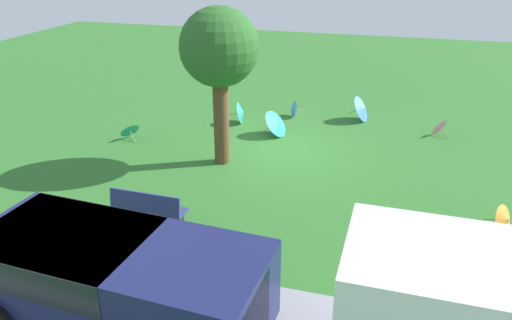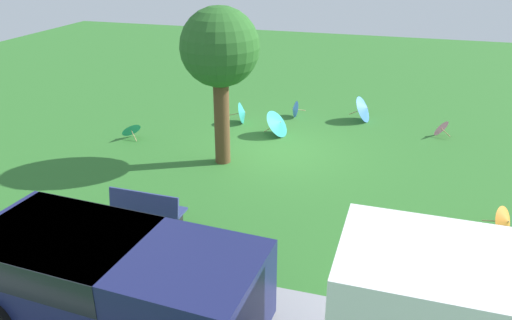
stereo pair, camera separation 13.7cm
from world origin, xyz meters
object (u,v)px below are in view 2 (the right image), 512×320
at_px(parasol_blue_0, 294,109).
at_px(parasol_blue_1, 365,109).
at_px(shade_tree, 220,51).
at_px(parasol_teal_2, 279,123).
at_px(parasol_teal_1, 243,113).
at_px(van_dark, 107,275).
at_px(parasol_teal_0, 131,129).
at_px(park_bench, 147,208).
at_px(parasol_orange_0, 506,221).
at_px(parasol_pink_0, 440,127).

xyz_separation_m(parasol_blue_0, parasol_blue_1, (-2.37, -0.26, 0.16)).
bearing_deg(shade_tree, parasol_teal_2, -112.11).
bearing_deg(parasol_blue_1, parasol_teal_2, 41.09).
bearing_deg(parasol_teal_1, van_dark, 95.54).
height_order(shade_tree, parasol_teal_0, shade_tree).
relative_size(park_bench, shade_tree, 0.38).
bearing_deg(van_dark, shade_tree, -85.65).
bearing_deg(parasol_teal_1, parasol_blue_0, -143.27).
distance_m(parasol_blue_0, parasol_blue_1, 2.39).
height_order(shade_tree, parasol_orange_0, shade_tree).
relative_size(parasol_blue_0, parasol_orange_0, 0.83).
distance_m(van_dark, parasol_teal_1, 9.70).
bearing_deg(parasol_teal_0, parasol_pink_0, -161.94).
bearing_deg(van_dark, parasol_teal_2, -93.11).
bearing_deg(parasol_teal_2, van_dark, 86.89).
xyz_separation_m(parasol_teal_0, parasol_blue_1, (-6.74, -3.70, 0.14)).
xyz_separation_m(van_dark, parasol_blue_0, (-0.55, -10.74, -0.62)).
bearing_deg(parasol_blue_0, parasol_teal_1, 36.73).
xyz_separation_m(parasol_pink_0, parasol_teal_2, (4.84, 1.41, 0.13)).
height_order(shade_tree, parasol_teal_2, shade_tree).
height_order(shade_tree, parasol_blue_1, shade_tree).
bearing_deg(park_bench, parasol_blue_1, -114.39).
xyz_separation_m(parasol_blue_0, parasol_teal_2, (0.07, 1.87, 0.13)).
bearing_deg(park_bench, parasol_teal_0, -56.53).
xyz_separation_m(parasol_teal_1, parasol_pink_0, (-6.25, -0.65, -0.08)).
bearing_deg(parasol_teal_0, parasol_teal_2, -159.96).
bearing_deg(parasol_blue_1, shade_tree, 52.95).
relative_size(van_dark, parasol_pink_0, 7.09).
relative_size(shade_tree, parasol_orange_0, 5.73).
distance_m(shade_tree, parasol_pink_0, 7.49).
distance_m(park_bench, parasol_teal_2, 6.25).
distance_m(parasol_teal_0, parasol_blue_1, 7.69).
distance_m(parasol_teal_0, parasol_pink_0, 9.61).
bearing_deg(parasol_teal_2, parasol_teal_1, -28.44).
xyz_separation_m(parasol_teal_1, parasol_blue_0, (-1.49, -1.11, -0.08)).
height_order(parasol_teal_1, parasol_teal_2, parasol_teal_2).
bearing_deg(parasol_teal_0, shade_tree, 165.98).
bearing_deg(van_dark, parasol_pink_0, -117.36).
bearing_deg(parasol_pink_0, shade_tree, 33.24).
bearing_deg(parasol_orange_0, park_bench, 14.57).
bearing_deg(parasol_teal_0, park_bench, 123.47).
relative_size(shade_tree, parasol_blue_1, 4.19).
distance_m(parasol_teal_0, parasol_orange_0, 10.58).
xyz_separation_m(shade_tree, parasol_orange_0, (-6.92, 1.83, -2.76)).
bearing_deg(parasol_teal_0, parasol_orange_0, 165.42).
bearing_deg(van_dark, parasol_orange_0, -144.18).
height_order(parasol_teal_0, parasol_orange_0, parasol_orange_0).
bearing_deg(parasol_blue_0, park_bench, 80.32).
relative_size(shade_tree, parasol_pink_0, 6.32).
bearing_deg(parasol_blue_0, shade_tree, 76.26).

